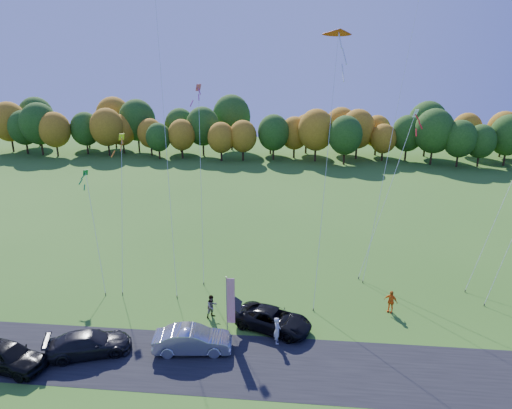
# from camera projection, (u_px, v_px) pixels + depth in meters

# --- Properties ---
(ground) EXTENTS (160.00, 160.00, 0.00)m
(ground) POSITION_uv_depth(u_px,v_px,m) (248.00, 327.00, 31.50)
(ground) COLOR #305F19
(asphalt_strip) EXTENTS (90.00, 6.00, 0.01)m
(asphalt_strip) POSITION_uv_depth(u_px,v_px,m) (240.00, 364.00, 27.71)
(asphalt_strip) COLOR black
(asphalt_strip) RESTS_ON ground
(tree_line) EXTENTS (116.00, 12.00, 10.00)m
(tree_line) POSITION_uv_depth(u_px,v_px,m) (282.00, 160.00, 83.61)
(tree_line) COLOR #1E4711
(tree_line) RESTS_ON ground
(black_suv) EXTENTS (5.81, 4.20, 1.47)m
(black_suv) POSITION_uv_depth(u_px,v_px,m) (273.00, 319.00, 31.09)
(black_suv) COLOR black
(black_suv) RESTS_ON ground
(silver_sedan) EXTENTS (5.07, 2.28, 1.61)m
(silver_sedan) POSITION_uv_depth(u_px,v_px,m) (193.00, 340.00, 28.71)
(silver_sedan) COLOR #A8A9AD
(silver_sedan) RESTS_ON ground
(dark_truck_a) EXTENTS (5.55, 3.74, 1.49)m
(dark_truck_a) POSITION_uv_depth(u_px,v_px,m) (89.00, 343.00, 28.45)
(dark_truck_a) COLOR black
(dark_truck_a) RESTS_ON ground
(dark_truck_b) EXTENTS (5.23, 2.94, 1.68)m
(dark_truck_b) POSITION_uv_depth(u_px,v_px,m) (7.00, 356.00, 27.11)
(dark_truck_b) COLOR black
(dark_truck_b) RESTS_ON ground
(person_tailgate_a) EXTENTS (0.51, 0.71, 1.83)m
(person_tailgate_a) POSITION_uv_depth(u_px,v_px,m) (277.00, 330.00, 29.52)
(person_tailgate_a) COLOR silver
(person_tailgate_a) RESTS_ON ground
(person_tailgate_b) EXTENTS (1.05, 1.05, 1.72)m
(person_tailgate_b) POSITION_uv_depth(u_px,v_px,m) (212.00, 306.00, 32.49)
(person_tailgate_b) COLOR gray
(person_tailgate_b) RESTS_ON ground
(person_east) EXTENTS (1.07, 0.87, 1.71)m
(person_east) POSITION_uv_depth(u_px,v_px,m) (391.00, 301.00, 33.16)
(person_east) COLOR orange
(person_east) RESTS_ON ground
(feather_flag) EXTENTS (0.57, 0.07, 4.35)m
(feather_flag) POSITION_uv_depth(u_px,v_px,m) (230.00, 300.00, 29.75)
(feather_flag) COLOR #999999
(feather_flag) RESTS_ON ground
(kite_delta_blue) EXTENTS (5.07, 11.67, 30.30)m
(kite_delta_blue) POSITION_uv_depth(u_px,v_px,m) (162.00, 98.00, 36.12)
(kite_delta_blue) COLOR #4C3F33
(kite_delta_blue) RESTS_ON ground
(kite_parafoil_orange) EXTENTS (7.92, 12.66, 33.32)m
(kite_parafoil_orange) POSITION_uv_depth(u_px,v_px,m) (404.00, 74.00, 38.12)
(kite_parafoil_orange) COLOR #4C3F33
(kite_parafoil_orange) RESTS_ON ground
(kite_delta_red) EXTENTS (2.78, 10.77, 21.15)m
(kite_delta_red) POSITION_uv_depth(u_px,v_px,m) (327.00, 157.00, 35.12)
(kite_delta_red) COLOR #4C3F33
(kite_delta_red) RESTS_ON ground
(kite_parafoil_rainbow) EXTENTS (9.27, 8.76, 16.33)m
(kite_parafoil_rainbow) POSITION_uv_depth(u_px,v_px,m) (511.00, 183.00, 37.35)
(kite_parafoil_rainbow) COLOR #4C3F33
(kite_parafoil_rainbow) RESTS_ON ground
(kite_diamond_yellow) EXTENTS (2.08, 7.00, 11.95)m
(kite_diamond_yellow) POSITION_uv_depth(u_px,v_px,m) (122.00, 211.00, 37.25)
(kite_diamond_yellow) COLOR #4C3F33
(kite_diamond_yellow) RESTS_ON ground
(kite_diamond_green) EXTENTS (4.02, 6.57, 8.84)m
(kite_diamond_green) POSITION_uv_depth(u_px,v_px,m) (95.00, 230.00, 37.56)
(kite_diamond_green) COLOR #4C3F33
(kite_diamond_green) RESTS_ON ground
(kite_diamond_white) EXTENTS (5.03, 5.56, 13.94)m
(kite_diamond_white) POSITION_uv_depth(u_px,v_px,m) (387.00, 194.00, 38.48)
(kite_diamond_white) COLOR #4C3F33
(kite_diamond_white) RESTS_ON ground
(kite_diamond_pink) EXTENTS (1.84, 7.04, 15.93)m
(kite_diamond_pink) POSITION_uv_depth(u_px,v_px,m) (201.00, 182.00, 38.21)
(kite_diamond_pink) COLOR #4C3F33
(kite_diamond_pink) RESTS_ON ground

